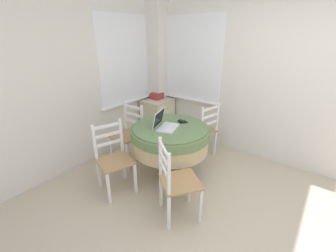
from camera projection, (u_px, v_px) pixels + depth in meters
The scene contains 12 objects.
ground_plane at pixel (245, 251), 2.14m from camera, with size 30.00×30.00×0.00m, color #BCAD93.
corner_room_shell at pixel (172, 80), 3.30m from camera, with size 4.14×4.46×2.55m.
round_dining_table at pixel (170, 137), 3.06m from camera, with size 1.07×1.07×0.76m.
laptop at pixel (165, 124), 2.95m from camera, with size 0.40×0.35×0.24m.
computer_mouse at pixel (181, 121), 3.13m from camera, with size 0.07×0.10×0.05m.
cell_phone at pixel (184, 121), 3.17m from camera, with size 0.08×0.12×0.01m.
dining_chair_near_back_window at pixel (129, 134), 3.52m from camera, with size 0.41×0.41×0.91m.
dining_chair_near_right_window at pixel (202, 131), 3.64m from camera, with size 0.49×0.49×0.91m.
dining_chair_camera_near at pixel (176, 182), 2.40m from camera, with size 0.56×0.56×0.91m.
dining_chair_left_flank at pixel (114, 159), 2.83m from camera, with size 0.51×0.51×0.91m.
corner_cabinet at pixel (158, 117), 4.44m from camera, with size 0.56×0.48×0.73m.
storage_box at pixel (157, 96), 4.33m from camera, with size 0.21×0.20×0.12m.
Camera 1 is at (-1.65, -0.32, 1.94)m, focal length 24.00 mm.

